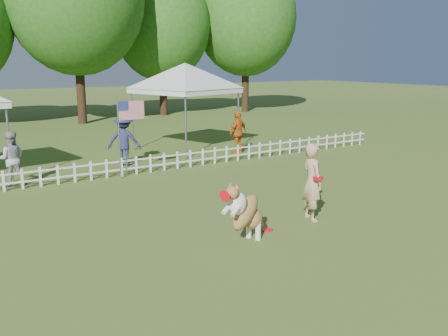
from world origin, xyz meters
The scene contains 13 objects.
ground centered at (0.00, 0.00, 0.00)m, with size 120.00×120.00×0.00m, color #355D1D.
picket_fence centered at (0.00, 7.00, 0.30)m, with size 22.00×0.08×0.60m, color silver, non-canonical shape.
handler centered at (1.71, 0.41, 0.90)m, with size 0.66×0.43×1.80m, color tan.
dog centered at (-0.40, 0.05, 0.65)m, with size 1.25×0.42×1.30m, color brown, non-canonical shape.
frisbee_on_turf centered at (0.41, 0.38, 0.01)m, with size 0.26×0.26×0.02m, color red.
canopy_tent_right centered at (3.87, 10.20, 1.72)m, with size 3.33×3.33×3.44m, color silver, non-canonical shape.
flag_pole centered at (-0.42, 6.68, 1.22)m, with size 0.94×0.10×2.45m, color gray, non-canonical shape.
spectator_a centered at (-3.38, 7.62, 0.81)m, with size 0.78×0.61×1.61m, color #9C9CA1.
spectator_b centered at (0.46, 8.49, 0.89)m, with size 1.16×0.66×1.79m, color #23274B.
spectator_c centered at (5.09, 8.20, 0.83)m, with size 0.98×0.41×1.67m, color #C26116.
tree_center_right centered at (3.00, 21.00, 6.30)m, with size 7.60×7.60×12.60m, color #275317, non-canonical shape.
tree_right centered at (9.00, 22.50, 5.20)m, with size 6.20×6.20×10.40m, color #275317, non-canonical shape.
tree_far_right centered at (15.00, 21.50, 5.70)m, with size 7.00×7.00×11.40m, color #275317, non-canonical shape.
Camera 1 is at (-6.03, -7.70, 3.62)m, focal length 40.00 mm.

